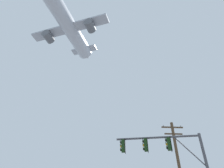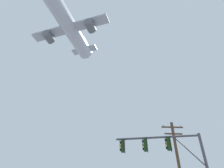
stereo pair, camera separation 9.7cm
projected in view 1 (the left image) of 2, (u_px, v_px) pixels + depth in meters
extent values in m
cylinder|color=#4C4C51|center=(157.00, 138.00, 15.22)|extent=(5.99, 1.33, 0.15)
cylinder|color=#4C4C51|center=(190.00, 151.00, 14.36)|extent=(1.86, 0.45, 2.24)
cube|color=#193814|center=(123.00, 146.00, 15.22)|extent=(0.32, 0.36, 0.90)
cylinder|color=#193814|center=(123.00, 139.00, 15.51)|extent=(0.05, 0.05, 0.12)
cube|color=black|center=(125.00, 146.00, 15.20)|extent=(0.11, 0.46, 1.04)
sphere|color=black|center=(121.00, 143.00, 15.39)|extent=(0.20, 0.20, 0.20)
cylinder|color=#193814|center=(120.00, 142.00, 15.43)|extent=(0.08, 0.21, 0.21)
sphere|color=orange|center=(121.00, 146.00, 15.23)|extent=(0.20, 0.20, 0.20)
cylinder|color=#193814|center=(120.00, 145.00, 15.27)|extent=(0.08, 0.21, 0.21)
sphere|color=black|center=(121.00, 150.00, 15.07)|extent=(0.20, 0.20, 0.20)
cylinder|color=#193814|center=(120.00, 149.00, 15.11)|extent=(0.08, 0.21, 0.21)
cube|color=#193814|center=(146.00, 145.00, 15.02)|extent=(0.32, 0.36, 0.90)
cylinder|color=#193814|center=(145.00, 138.00, 15.31)|extent=(0.05, 0.05, 0.12)
cube|color=black|center=(148.00, 145.00, 15.01)|extent=(0.11, 0.46, 1.04)
sphere|color=black|center=(144.00, 142.00, 15.19)|extent=(0.20, 0.20, 0.20)
cylinder|color=#193814|center=(143.00, 141.00, 15.24)|extent=(0.08, 0.21, 0.21)
sphere|color=orange|center=(144.00, 145.00, 15.04)|extent=(0.20, 0.20, 0.20)
cylinder|color=#193814|center=(143.00, 144.00, 15.08)|extent=(0.08, 0.21, 0.21)
sphere|color=black|center=(144.00, 149.00, 14.88)|extent=(0.20, 0.20, 0.20)
cylinder|color=#193814|center=(143.00, 148.00, 14.92)|extent=(0.08, 0.21, 0.21)
cube|color=#193814|center=(169.00, 144.00, 14.83)|extent=(0.32, 0.36, 0.90)
cylinder|color=#193814|center=(168.00, 137.00, 15.12)|extent=(0.05, 0.05, 0.12)
cube|color=black|center=(171.00, 144.00, 14.82)|extent=(0.11, 0.46, 1.04)
sphere|color=black|center=(166.00, 140.00, 15.00)|extent=(0.20, 0.20, 0.20)
cylinder|color=#193814|center=(165.00, 140.00, 15.04)|extent=(0.08, 0.21, 0.21)
sphere|color=orange|center=(167.00, 144.00, 14.84)|extent=(0.20, 0.20, 0.20)
cylinder|color=#193814|center=(166.00, 143.00, 14.88)|extent=(0.08, 0.21, 0.21)
sphere|color=black|center=(168.00, 148.00, 14.68)|extent=(0.20, 0.20, 0.20)
cylinder|color=#193814|center=(167.00, 147.00, 14.73)|extent=(0.08, 0.21, 0.21)
cube|color=brown|center=(172.00, 127.00, 20.77)|extent=(2.20, 0.12, 0.12)
cube|color=brown|center=(173.00, 134.00, 20.37)|extent=(1.80, 0.12, 0.12)
cylinder|color=gray|center=(163.00, 126.00, 20.80)|extent=(0.10, 0.10, 0.18)
cylinder|color=gray|center=(181.00, 126.00, 20.88)|extent=(0.10, 0.10, 0.18)
cylinder|color=#B7BCC6|center=(68.00, 25.00, 48.74)|extent=(10.81, 20.65, 3.68)
cone|color=#B7BCC6|center=(87.00, 56.00, 57.67)|extent=(3.74, 3.26, 3.13)
cube|color=#A8ADB7|center=(69.00, 28.00, 48.88)|extent=(19.17, 9.32, 0.41)
cylinder|color=#595B60|center=(90.00, 26.00, 46.89)|extent=(2.92, 3.32, 2.07)
cylinder|color=#595B60|center=(48.00, 37.00, 49.62)|extent=(2.92, 3.32, 2.07)
cube|color=#333338|center=(84.00, 45.00, 56.95)|extent=(1.40, 3.11, 4.37)
cube|color=#A8ADB7|center=(84.00, 50.00, 56.15)|extent=(7.18, 4.39, 0.23)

